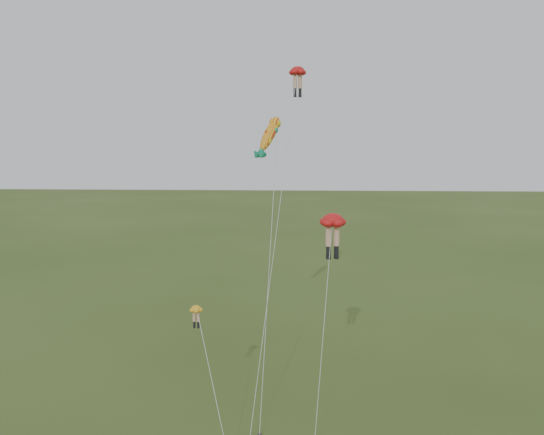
{
  "coord_description": "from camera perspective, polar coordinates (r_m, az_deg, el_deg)",
  "views": [
    {
      "loc": [
        2.01,
        -33.49,
        18.07
      ],
      "look_at": [
        0.2,
        6.0,
        12.37
      ],
      "focal_mm": 40.0,
      "sensor_mm": 36.0,
      "label": 1
    }
  ],
  "objects": [
    {
      "name": "legs_kite_red_mid",
      "position": [
        35.89,
        5.72,
        -0.79
      ],
      "size": [
        2.24,
        5.63,
        13.24
      ],
      "rotation": [
        0.0,
        0.0,
        0.26
      ],
      "color": "red",
      "rests_on": "ground"
    },
    {
      "name": "legs_kite_yellow",
      "position": [
        35.85,
        -6.94,
        -9.68
      ],
      "size": [
        2.94,
        4.62,
        7.97
      ],
      "rotation": [
        0.0,
        0.0,
        -0.08
      ],
      "color": "gold",
      "rests_on": "ground"
    },
    {
      "name": "legs_kite_red_high",
      "position": [
        46.3,
        2.35,
        12.85
      ],
      "size": [
        3.6,
        14.58,
        22.83
      ],
      "rotation": [
        0.0,
        0.0,
        0.37
      ],
      "color": "red",
      "rests_on": "ground"
    },
    {
      "name": "fish_kite",
      "position": [
        43.41,
        -0.22,
        7.73
      ],
      "size": [
        2.24,
        11.36,
        19.31
      ],
      "rotation": [
        0.88,
        0.0,
        -0.6
      ],
      "color": "yellow",
      "rests_on": "ground"
    }
  ]
}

